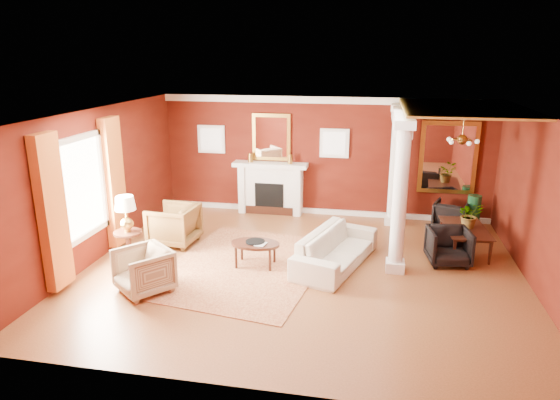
% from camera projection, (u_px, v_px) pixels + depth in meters
% --- Properties ---
extents(ground, '(8.00, 8.00, 0.00)m').
position_uv_depth(ground, '(302.00, 270.00, 9.30)').
color(ground, brown).
rests_on(ground, ground).
extents(room_shell, '(8.04, 7.04, 2.92)m').
position_uv_depth(room_shell, '(303.00, 164.00, 8.72)').
color(room_shell, '#59170C').
rests_on(room_shell, ground).
extents(fireplace, '(1.85, 0.42, 1.29)m').
position_uv_depth(fireplace, '(270.00, 188.00, 12.47)').
color(fireplace, white).
rests_on(fireplace, ground).
extents(overmantel_mirror, '(0.95, 0.07, 1.15)m').
position_uv_depth(overmantel_mirror, '(271.00, 137.00, 12.24)').
color(overmantel_mirror, gold).
rests_on(overmantel_mirror, fireplace).
extents(flank_window_left, '(0.70, 0.07, 0.70)m').
position_uv_depth(flank_window_left, '(211.00, 139.00, 12.56)').
color(flank_window_left, white).
rests_on(flank_window_left, room_shell).
extents(flank_window_right, '(0.70, 0.07, 0.70)m').
position_uv_depth(flank_window_right, '(334.00, 143.00, 12.00)').
color(flank_window_right, white).
rests_on(flank_window_right, room_shell).
extents(left_window, '(0.21, 2.55, 2.60)m').
position_uv_depth(left_window, '(85.00, 195.00, 9.04)').
color(left_window, white).
rests_on(left_window, room_shell).
extents(column_front, '(0.36, 0.36, 2.80)m').
position_uv_depth(column_front, '(400.00, 197.00, 8.86)').
color(column_front, white).
rests_on(column_front, ground).
extents(column_back, '(0.36, 0.36, 2.80)m').
position_uv_depth(column_back, '(395.00, 165.00, 11.40)').
color(column_back, white).
rests_on(column_back, ground).
extents(header_beam, '(0.30, 3.20, 0.32)m').
position_uv_depth(header_beam, '(401.00, 119.00, 10.03)').
color(header_beam, white).
rests_on(header_beam, column_front).
extents(amber_ceiling, '(2.30, 3.40, 0.04)m').
position_uv_depth(amber_ceiling, '(463.00, 108.00, 9.61)').
color(amber_ceiling, gold).
rests_on(amber_ceiling, room_shell).
extents(dining_mirror, '(1.30, 0.07, 1.70)m').
position_uv_depth(dining_mirror, '(448.00, 158.00, 11.58)').
color(dining_mirror, gold).
rests_on(dining_mirror, room_shell).
extents(chandelier, '(0.60, 0.62, 0.75)m').
position_uv_depth(chandelier, '(462.00, 140.00, 9.82)').
color(chandelier, '#AE8636').
rests_on(chandelier, room_shell).
extents(crown_trim, '(8.00, 0.08, 0.16)m').
position_uv_depth(crown_trim, '(325.00, 100.00, 11.75)').
color(crown_trim, white).
rests_on(crown_trim, room_shell).
extents(base_trim, '(8.00, 0.08, 0.12)m').
position_uv_depth(base_trim, '(322.00, 211.00, 12.54)').
color(base_trim, white).
rests_on(base_trim, ground).
extents(rug, '(3.28, 4.05, 0.01)m').
position_uv_depth(rug, '(245.00, 266.00, 9.46)').
color(rug, maroon).
rests_on(rug, ground).
extents(sofa, '(1.32, 2.38, 0.89)m').
position_uv_depth(sofa, '(336.00, 243.00, 9.40)').
color(sofa, white).
rests_on(sofa, ground).
extents(armchair_leopard, '(0.92, 0.97, 0.93)m').
position_uv_depth(armchair_leopard, '(174.00, 223.00, 10.46)').
color(armchair_leopard, black).
rests_on(armchair_leopard, ground).
extents(armchair_stripe, '(1.11, 1.11, 0.84)m').
position_uv_depth(armchair_stripe, '(143.00, 269.00, 8.36)').
color(armchair_stripe, tan).
rests_on(armchair_stripe, ground).
extents(coffee_table, '(0.93, 0.93, 0.47)m').
position_uv_depth(coffee_table, '(255.00, 245.00, 9.37)').
color(coffee_table, black).
rests_on(coffee_table, ground).
extents(coffee_book, '(0.18, 0.05, 0.25)m').
position_uv_depth(coffee_book, '(256.00, 238.00, 9.25)').
color(coffee_book, black).
rests_on(coffee_book, coffee_table).
extents(side_table, '(0.53, 0.53, 1.32)m').
position_uv_depth(side_table, '(126.00, 219.00, 9.43)').
color(side_table, black).
rests_on(side_table, ground).
extents(dining_table, '(0.62, 1.48, 0.81)m').
position_uv_depth(dining_table, '(466.00, 232.00, 10.08)').
color(dining_table, black).
rests_on(dining_table, ground).
extents(dining_chair_near, '(0.84, 0.80, 0.77)m').
position_uv_depth(dining_chair_near, '(449.00, 245.00, 9.49)').
color(dining_chair_near, black).
rests_on(dining_chair_near, ground).
extents(dining_chair_far, '(0.87, 0.84, 0.72)m').
position_uv_depth(dining_chair_far, '(450.00, 214.00, 11.36)').
color(dining_chair_far, black).
rests_on(dining_chair_far, ground).
extents(green_urn, '(0.34, 0.34, 0.81)m').
position_uv_depth(green_urn, '(473.00, 216.00, 11.39)').
color(green_urn, '#144120').
rests_on(green_urn, ground).
extents(potted_plant, '(0.61, 0.65, 0.42)m').
position_uv_depth(potted_plant, '(471.00, 203.00, 9.91)').
color(potted_plant, '#26591E').
rests_on(potted_plant, dining_table).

